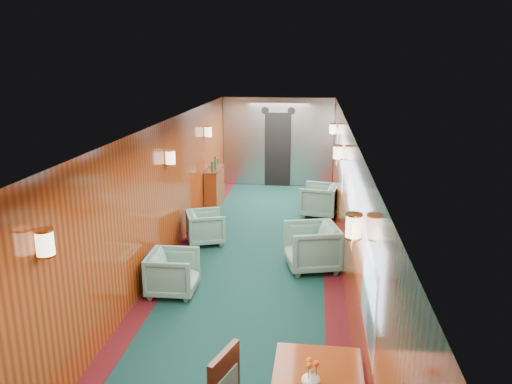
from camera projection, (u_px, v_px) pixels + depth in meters
The scene contains 10 objects.
room at pixel (249, 176), 7.73m from camera, with size 12.00×12.10×2.40m.
bulkhead at pixel (278, 142), 13.51m from camera, with size 2.98×0.17×2.39m.
windows_right at pixel (345, 187), 7.85m from camera, with size 0.02×8.60×0.80m.
wall_sconces at pixel (254, 159), 8.23m from camera, with size 2.97×7.97×0.25m.
credenza at pixel (214, 187), 11.81m from camera, with size 0.31×1.00×1.17m.
flower_vase at pixel (311, 378), 4.05m from camera, with size 0.15×0.15×0.16m, color white.
armchair_left_near at pixel (173, 273), 7.40m from camera, with size 0.69×0.71×0.65m, color #22504A.
armchair_left_far at pixel (206, 227), 9.42m from camera, with size 0.67×0.69×0.62m, color #22504A.
armchair_right_near at pixel (312, 247), 8.25m from camera, with size 0.82×0.84×0.76m, color #22504A.
armchair_right_far at pixel (319, 200), 11.03m from camera, with size 0.77×0.79×0.72m, color #22504A.
Camera 1 is at (0.99, -7.46, 3.42)m, focal length 35.00 mm.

